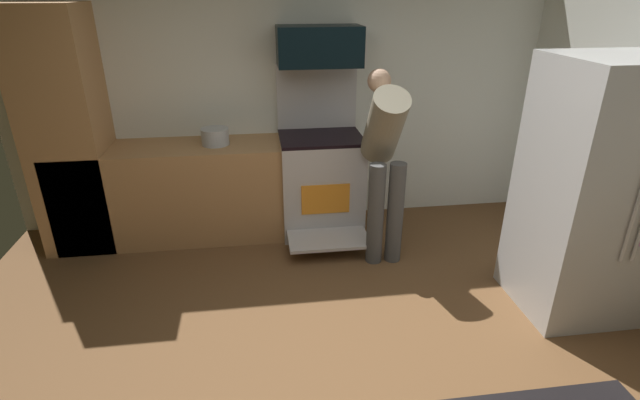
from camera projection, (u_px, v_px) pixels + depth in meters
ground_plane at (317, 374)px, 2.98m from camera, size 5.20×4.80×0.02m
wall_back at (285, 90)px, 4.55m from camera, size 5.20×0.12×2.60m
lower_cabinet_run at (194, 191)px, 4.47m from camera, size 2.40×0.60×0.90m
cabinet_column at (68, 134)px, 4.10m from camera, size 0.60×0.60×2.10m
oven_range at (321, 179)px, 4.58m from camera, size 0.76×1.03×1.56m
microwave at (319, 46)px, 4.16m from camera, size 0.74×0.38×0.34m
refrigerator at (598, 191)px, 3.29m from camera, size 0.87×0.78×1.82m
person_cook at (384, 153)px, 3.95m from camera, size 0.31×0.65×1.59m
stock_pot at (215, 136)px, 4.28m from camera, size 0.25×0.25×0.15m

